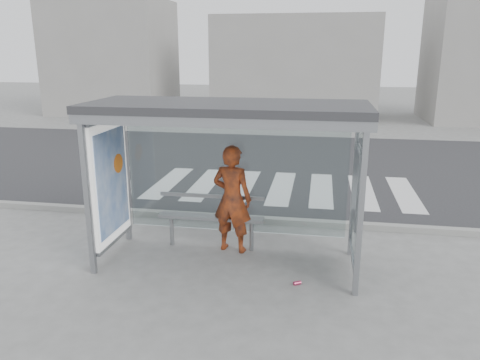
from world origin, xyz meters
name	(u,v)px	position (x,y,z in m)	size (l,w,h in m)	color
ground	(228,263)	(0.00, 0.00, 0.00)	(80.00, 80.00, 0.00)	slate
road	(272,164)	(0.00, 7.00, 0.00)	(30.00, 10.00, 0.01)	#28282B
curb	(246,219)	(0.00, 1.95, 0.06)	(30.00, 0.18, 0.12)	gray
crosswalk	(282,188)	(0.50, 4.50, 0.00)	(6.55, 3.00, 0.00)	silver
bus_shelter	(204,143)	(-0.37, 0.06, 1.98)	(4.25, 1.65, 2.62)	gray
building_left	(113,57)	(-10.00, 18.00, 3.00)	(6.00, 5.00, 6.00)	gray
building_center	(296,68)	(0.00, 18.00, 2.50)	(8.00, 5.00, 5.00)	gray
person	(232,199)	(-0.02, 0.54, 0.94)	(0.68, 0.45, 1.87)	#C47012
bench	(211,217)	(-0.41, 0.58, 0.57)	(1.85, 0.23, 0.96)	slate
soda_can	(297,283)	(1.17, -0.55, 0.03)	(0.06, 0.06, 0.11)	#C13860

